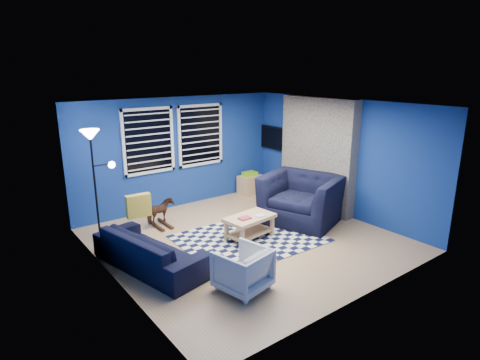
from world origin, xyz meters
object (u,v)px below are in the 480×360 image
(coffee_table, at_px, (250,222))
(rocking_horse, at_px, (160,212))
(armchair_big, at_px, (301,199))
(cabinet, at_px, (250,184))
(tv, at_px, (275,138))
(sofa, at_px, (151,250))
(armchair_bent, at_px, (243,269))
(floor_lamp, at_px, (93,150))

(coffee_table, bearing_deg, rocking_horse, 124.07)
(rocking_horse, bearing_deg, armchair_big, -138.89)
(rocking_horse, bearing_deg, cabinet, -94.23)
(rocking_horse, bearing_deg, tv, -100.58)
(tv, xyz_separation_m, armchair_big, (-0.96, -1.93, -0.91))
(sofa, height_order, coffee_table, sofa)
(cabinet, bearing_deg, armchair_big, -105.94)
(armchair_big, xyz_separation_m, rocking_horse, (-2.47, 1.51, -0.17))
(armchair_big, xyz_separation_m, armchair_bent, (-2.61, -1.40, -0.17))
(coffee_table, relative_size, floor_lamp, 0.49)
(coffee_table, height_order, cabinet, cabinet)
(tv, bearing_deg, floor_lamp, -177.53)
(sofa, bearing_deg, floor_lamp, -4.59)
(armchair_bent, height_order, rocking_horse, armchair_bent)
(armchair_big, distance_m, rocking_horse, 2.90)
(armchair_bent, relative_size, cabinet, 1.15)
(tv, relative_size, coffee_table, 1.00)
(tv, xyz_separation_m, cabinet, (-0.60, 0.25, -1.15))
(tv, height_order, armchair_big, tv)
(rocking_horse, height_order, floor_lamp, floor_lamp)
(sofa, xyz_separation_m, armchair_bent, (0.77, -1.42, 0.01))
(sofa, relative_size, floor_lamp, 1.01)
(tv, bearing_deg, sofa, -156.29)
(armchair_big, relative_size, cabinet, 2.49)
(tv, bearing_deg, cabinet, 157.44)
(cabinet, relative_size, floor_lamp, 0.29)
(tv, bearing_deg, rocking_horse, -173.00)
(sofa, bearing_deg, cabinet, -72.57)
(armchair_bent, height_order, floor_lamp, floor_lamp)
(coffee_table, distance_m, cabinet, 2.86)
(coffee_table, relative_size, cabinet, 1.65)
(armchair_bent, distance_m, rocking_horse, 2.91)
(tv, xyz_separation_m, armchair_bent, (-3.57, -3.33, -1.08))
(armchair_bent, distance_m, cabinet, 4.65)
(floor_lamp, bearing_deg, armchair_big, -25.58)
(rocking_horse, distance_m, coffee_table, 1.89)
(sofa, xyz_separation_m, cabinet, (3.73, 2.15, -0.05))
(cabinet, bearing_deg, floor_lamp, 179.80)
(tv, height_order, floor_lamp, floor_lamp)
(coffee_table, xyz_separation_m, cabinet, (1.77, 2.24, -0.08))
(tv, distance_m, cabinet, 1.32)
(sofa, distance_m, floor_lamp, 2.21)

